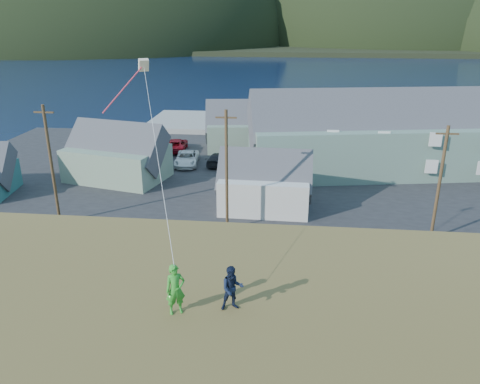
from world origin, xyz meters
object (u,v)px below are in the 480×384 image
shed_palegreen_far (250,127)px  kite_flyer_navy (232,288)px  shed_palegreen_near (117,154)px  lodge (394,134)px  wharf (233,123)px  shed_white (265,183)px  kite_flyer_green (175,289)px

shed_palegreen_far → kite_flyer_navy: kite_flyer_navy is taller
shed_palegreen_near → kite_flyer_navy: size_ratio=7.24×
lodge → shed_palegreen_near: (-29.21, -5.73, -1.48)m
lodge → shed_palegreen_far: lodge is taller
wharf → shed_palegreen_near: 28.67m
shed_white → shed_palegreen_far: 20.28m
wharf → kite_flyer_navy: 60.27m
lodge → shed_white: bearing=-147.9°
kite_flyer_green → shed_palegreen_far: bearing=65.4°
kite_flyer_green → kite_flyer_navy: size_ratio=1.11×
lodge → kite_flyer_green: lodge is taller
kite_flyer_green → lodge: bearing=42.4°
lodge → shed_palegreen_near: 29.80m
lodge → shed_palegreen_near: bearing=-179.1°
shed_white → kite_flyer_green: 26.87m
shed_white → kite_flyer_green: bearing=-92.0°
shed_palegreen_far → kite_flyer_navy: bearing=-93.4°
shed_palegreen_near → shed_palegreen_far: (12.88, 13.63, 0.15)m
wharf → shed_white: bearing=-78.5°
shed_white → kite_flyer_green: kite_flyer_green is taller
wharf → kite_flyer_green: size_ratio=14.88×
shed_white → kite_flyer_navy: bearing=-88.0°
wharf → shed_white: 34.29m
kite_flyer_green → shed_white: bearing=60.3°
wharf → kite_flyer_navy: kite_flyer_navy is taller
shed_white → shed_palegreen_far: (-2.95, 20.06, 0.41)m
shed_palegreen_far → kite_flyer_navy: 46.29m
wharf → kite_flyer_green: bearing=-85.0°
lodge → shed_white: size_ratio=3.89×
wharf → lodge: (20.19, -21.39, 3.81)m
wharf → shed_palegreen_far: (3.87, -13.48, 2.48)m
wharf → shed_palegreen_near: size_ratio=2.29×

